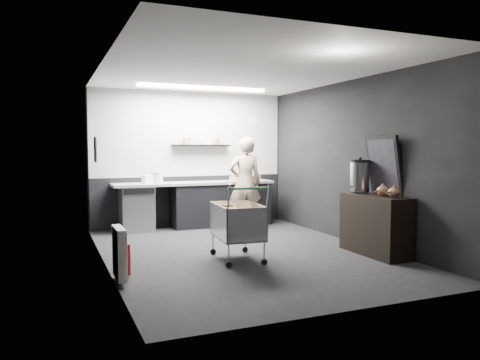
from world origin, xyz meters
name	(u,v)px	position (x,y,z in m)	size (l,w,h in m)	color
floor	(242,252)	(0.00, 0.00, 0.00)	(5.50, 5.50, 0.00)	black
ceiling	(242,71)	(0.00, 0.00, 2.70)	(5.50, 5.50, 0.00)	white
wall_back	(190,159)	(0.00, 2.75, 1.35)	(5.50, 5.50, 0.00)	black
wall_front	(354,172)	(0.00, -2.75, 1.35)	(5.50, 5.50, 0.00)	black
wall_left	(104,165)	(-2.00, 0.00, 1.35)	(5.50, 5.50, 0.00)	black
wall_right	(353,161)	(2.00, 0.00, 1.35)	(5.50, 5.50, 0.00)	black
kitchen_wall_panel	(190,134)	(0.00, 2.73, 1.85)	(3.95, 0.02, 1.70)	beige
dado_panel	(191,200)	(0.00, 2.73, 0.50)	(3.95, 0.02, 1.00)	black
floating_shelf	(201,146)	(0.20, 2.62, 1.62)	(1.20, 0.22, 0.04)	black
wall_clock	(253,121)	(1.40, 2.72, 2.15)	(0.20, 0.20, 0.03)	white
poster	(95,149)	(-1.98, 1.30, 1.55)	(0.02, 0.30, 0.40)	silver
poster_red_band	(96,145)	(-1.98, 1.30, 1.62)	(0.01, 0.22, 0.10)	red
radiator	(119,253)	(-1.94, -0.90, 0.35)	(0.10, 0.50, 0.60)	white
ceiling_strip	(203,88)	(0.00, 1.85, 2.67)	(2.40, 0.20, 0.04)	white
prep_counter	(201,204)	(0.14, 2.42, 0.46)	(3.20, 0.61, 0.90)	black
person	(245,183)	(0.89, 1.97, 0.89)	(0.65, 0.43, 1.78)	beige
shopping_cart	(237,224)	(-0.25, -0.41, 0.51)	(0.65, 1.01, 1.07)	silver
sideboard	(375,217)	(1.77, -0.86, 0.56)	(0.50, 1.18, 1.76)	black
fire_extinguisher	(125,258)	(-1.85, -0.69, 0.23)	(0.14, 0.14, 0.47)	#AE0B13
cardboard_box	(245,178)	(1.06, 2.37, 0.95)	(0.52, 0.40, 0.10)	olive
pink_tub	(157,177)	(-0.75, 2.42, 1.01)	(0.22, 0.22, 0.22)	silver
white_container	(147,179)	(-0.95, 2.37, 0.98)	(0.18, 0.14, 0.16)	white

